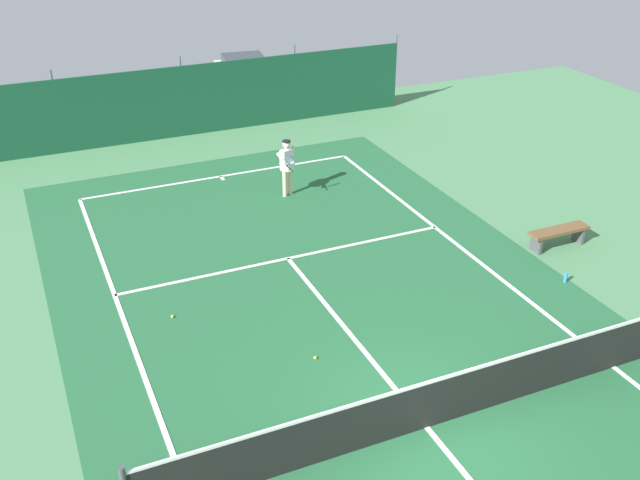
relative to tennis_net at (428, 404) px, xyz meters
name	(u,v)px	position (x,y,z in m)	size (l,w,h in m)	color
ground_plane	(426,427)	(0.00, 0.00, -0.51)	(36.00, 36.00, 0.00)	#4C8456
court_surface	(426,427)	(0.00, 0.00, -0.51)	(11.02, 26.60, 0.01)	#236038
tennis_net	(428,404)	(0.00, 0.00, 0.00)	(10.12, 0.10, 1.10)	black
back_fence	(181,112)	(0.00, 16.37, 0.16)	(16.30, 0.98, 2.70)	#14472D
tennis_player	(287,164)	(1.35, 9.83, 0.45)	(0.57, 0.83, 1.64)	beige
tennis_ball_near_player	(172,316)	(-3.15, 5.02, -0.48)	(0.07, 0.07, 0.07)	#CCDB33
tennis_ball_midcourt	(315,358)	(-0.98, 2.51, -0.48)	(0.07, 0.07, 0.07)	#CCDB33
parked_car	(246,79)	(3.18, 18.87, 0.33)	(2.43, 4.40, 1.68)	silver
courtside_bench	(559,233)	(6.31, 4.29, -0.14)	(1.60, 0.40, 0.49)	brown
water_bottle	(566,277)	(5.36, 2.86, -0.39)	(0.08, 0.08, 0.24)	#338CD8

